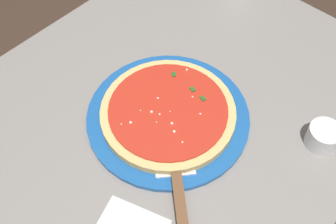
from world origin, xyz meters
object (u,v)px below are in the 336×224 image
pizza (168,112)px  pizza_server (178,189)px  serving_plate (168,117)px  cup_small_sauce (323,136)px

pizza → pizza_server: pizza is taller
serving_plate → cup_small_sauce: cup_small_sauce is taller
pizza_server → cup_small_sauce: cup_small_sauce is taller
pizza_server → cup_small_sauce: bearing=153.2°
pizza → serving_plate: bearing=-3.0°
pizza → cup_small_sauce: (-0.15, 0.24, 0.00)m
pizza → cup_small_sauce: size_ratio=4.35×
pizza_server → cup_small_sauce: 0.28m
serving_plate → pizza: bearing=177.0°
serving_plate → pizza: 0.01m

